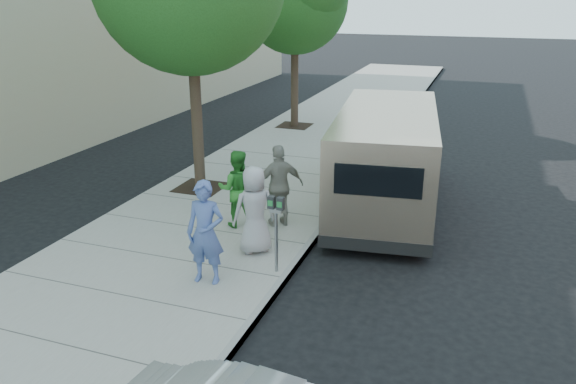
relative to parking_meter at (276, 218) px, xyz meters
The scene contains 9 objects.
ground 2.18m from the parking_meter, 133.64° to the left, with size 120.00×120.00×0.00m, color black.
sidewalk 2.84m from the parking_meter, 149.78° to the left, with size 5.00×60.00×0.15m, color gray.
curb_face 1.75m from the parking_meter, 81.75° to the left, with size 0.12×60.00×0.16m, color gray.
parking_meter is the anchor object (origin of this frame).
van 4.45m from the parking_meter, 74.59° to the left, with size 2.93×6.73×2.42m.
person_officer 1.28m from the parking_meter, 144.24° to the right, with size 0.68×0.45×1.87m, color #4F66A9.
person_green_shirt 2.35m from the parking_meter, 131.93° to the left, with size 0.83×0.65×1.71m, color #2D862B.
person_gray_shirt 0.98m from the parking_meter, 136.70° to the left, with size 0.86×0.56×1.75m, color #ADADAF.
person_striped_polo 2.20m from the parking_meter, 108.84° to the left, with size 1.07×0.44×1.82m, color gray.
Camera 1 is at (4.57, -9.97, 5.06)m, focal length 35.00 mm.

